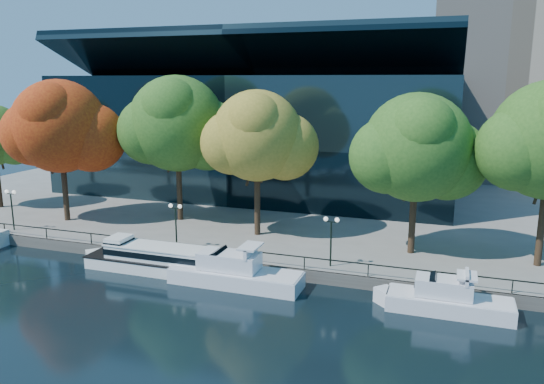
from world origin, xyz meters
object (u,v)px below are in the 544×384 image
at_px(tree_1, 61,128).
at_px(lamp_1, 176,216).
at_px(tour_boat, 155,258).
at_px(tree_3, 258,138).
at_px(lamp_0, 11,200).
at_px(tree_4, 419,150).
at_px(cruiser_far, 443,298).
at_px(cruiser_near, 230,272).
at_px(lamp_2, 331,230).
at_px(tree_2, 178,126).

relative_size(tree_1, lamp_1, 3.63).
bearing_deg(tour_boat, lamp_1, 84.35).
xyz_separation_m(tree_3, lamp_0, (-23.48, -6.33, -6.31)).
xyz_separation_m(tree_4, lamp_1, (-19.76, -5.48, -5.91)).
bearing_deg(tree_4, cruiser_far, -73.39).
height_order(cruiser_near, lamp_0, lamp_0).
height_order(cruiser_far, tree_4, tree_4).
xyz_separation_m(tree_4, lamp_2, (-5.97, -5.48, -5.91)).
xyz_separation_m(cruiser_near, cruiser_far, (15.73, 0.17, -0.07)).
xyz_separation_m(cruiser_far, lamp_1, (-22.49, 3.66, 3.01)).
height_order(tour_boat, cruiser_near, cruiser_near).
height_order(tree_2, lamp_1, tree_2).
xyz_separation_m(tree_3, lamp_1, (-5.37, -6.33, -6.31)).
bearing_deg(tree_3, tour_boat, -121.00).
relative_size(cruiser_near, tree_4, 0.85).
height_order(cruiser_near, tree_3, tree_3).
bearing_deg(lamp_0, cruiser_far, -5.15).
height_order(tour_boat, lamp_0, lamp_0).
bearing_deg(tree_3, lamp_1, -130.28).
distance_m(cruiser_near, lamp_1, 8.31).
distance_m(cruiser_far, tree_3, 21.91).
distance_m(cruiser_far, lamp_1, 22.98).
bearing_deg(cruiser_far, tree_1, 167.49).
distance_m(cruiser_near, tree_1, 25.74).
bearing_deg(tree_4, tree_2, 172.04).
relative_size(tree_3, lamp_2, 3.40).
bearing_deg(lamp_2, tree_4, 42.51).
bearing_deg(tree_4, tree_3, 176.59).
bearing_deg(tree_4, lamp_1, -164.51).
distance_m(cruiser_far, tree_1, 40.11).
bearing_deg(cruiser_near, cruiser_far, 0.63).
xyz_separation_m(cruiser_near, lamp_1, (-6.76, 3.83, 2.95)).
height_order(cruiser_near, tree_4, tree_4).
relative_size(tree_1, tree_2, 0.97).
distance_m(tree_1, tree_2, 11.94).
bearing_deg(lamp_2, lamp_1, 180.00).
bearing_deg(tree_2, tour_boat, -71.60).
xyz_separation_m(tour_boat, tree_1, (-15.20, 7.87, 9.56)).
relative_size(tree_1, lamp_0, 3.63).
xyz_separation_m(cruiser_near, tree_1, (-22.26, 8.60, 9.64)).
bearing_deg(lamp_2, tour_boat, -167.57).
xyz_separation_m(cruiser_near, tree_2, (-11.04, 12.67, 9.89)).
height_order(tree_4, lamp_2, tree_4).
distance_m(tree_3, tree_4, 14.43).
bearing_deg(lamp_1, tree_1, 162.91).
relative_size(cruiser_far, lamp_1, 2.32).
distance_m(tour_boat, lamp_2, 14.72).
xyz_separation_m(tree_2, tree_4, (24.04, -3.36, -1.03)).
relative_size(cruiser_near, tree_1, 0.79).
distance_m(tree_1, tree_3, 20.93).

